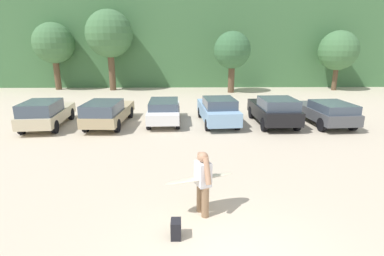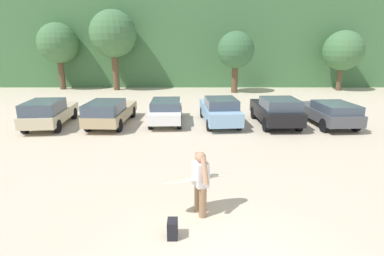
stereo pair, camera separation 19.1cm
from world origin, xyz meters
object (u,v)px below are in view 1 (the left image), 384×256
Objects in this scene: parked_car_white at (164,110)px; backpack_dropped at (176,229)px; parked_car_sky_blue at (218,110)px; surfboard_cream at (200,178)px; parked_car_dark_gray at (326,112)px; parked_car_champagne at (46,113)px; parked_car_black at (274,110)px; parked_car_tan at (107,112)px; person_adult at (203,180)px.

backpack_dropped is (1.02, -10.65, -0.51)m from parked_car_white.
parked_car_sky_blue is 9.40m from surfboard_cream.
surfboard_cream is (-7.37, -8.91, 0.24)m from parked_car_dark_gray.
parked_car_champagne is 12.40m from parked_car_black.
parked_car_champagne is 3.24m from parked_car_tan.
parked_car_black reaches higher than parked_car_sky_blue.
parked_car_champagne is at bearing 97.49° from parked_car_tan.
parked_car_dark_gray reaches higher than surfboard_cream.
parked_car_sky_blue is at bearing -84.27° from parked_car_tan.
parked_car_black reaches higher than surfboard_cream.
surfboard_cream is at bearing 61.67° from backpack_dropped.
person_adult is 1.45m from backpack_dropped.
parked_car_dark_gray is at bearing -93.18° from parked_car_black.
person_adult is at bearing -142.19° from parked_car_champagne.
parked_car_sky_blue reaches higher than parked_car_champagne.
surfboard_cream is at bearing -149.98° from parked_car_tan.
person_adult is (7.98, -8.75, 0.20)m from parked_car_champagne.
parked_car_black is at bearing -138.81° from person_adult.
parked_car_tan is 3.11m from parked_car_white.
parked_car_dark_gray is 2.51× the size of person_adult.
parked_car_champagne reaches higher than parked_car_white.
parked_car_sky_blue reaches higher than surfboard_cream.
parked_car_black is 2.89m from parked_car_dark_gray.
parked_car_black reaches higher than backpack_dropped.
parked_car_dark_gray is 12.84m from backpack_dropped.
parked_car_black is at bearing -87.28° from parked_car_tan.
parked_car_white is at bearing -86.59° from parked_car_champagne.
parked_car_sky_blue is at bearing -90.60° from parked_car_champagne.
parked_car_tan is 1.10× the size of parked_car_black.
person_adult is (-4.42, -9.09, 0.16)m from parked_car_black.
parked_car_black is (9.17, 0.06, 0.06)m from parked_car_tan.
parked_car_white is (3.05, 0.59, -0.05)m from parked_car_tan.
parked_car_sky_blue is 2.60× the size of person_adult.
parked_car_white is at bearing -102.87° from person_adult.
parked_car_white is 3.05m from parked_car_sky_blue.
parked_car_white reaches higher than surfboard_cream.
parked_car_champagne is at bearing 89.92° from parked_car_black.
parked_car_sky_blue is 1.06× the size of parked_car_black.
parked_car_sky_blue is 9.49m from person_adult.
parked_car_tan is at bearing 112.02° from backpack_dropped.
parked_car_sky_blue is 10.63m from backpack_dropped.
parked_car_white is at bearing -101.04° from surfboard_cream.
parked_car_black is (3.08, -0.30, 0.06)m from parked_car_sky_blue.
parked_car_dark_gray is 11.60m from person_adult.
surfboard_cream is (-1.41, -9.29, 0.22)m from parked_car_sky_blue.
parked_car_black is 9.62× the size of backpack_dropped.
parked_car_black is at bearing -96.74° from parked_car_white.
parked_car_tan is 6.10m from parked_car_sky_blue.
surfboard_cream is 1.50m from backpack_dropped.
parked_car_sky_blue is at bearing 81.73° from parked_car_dark_gray.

